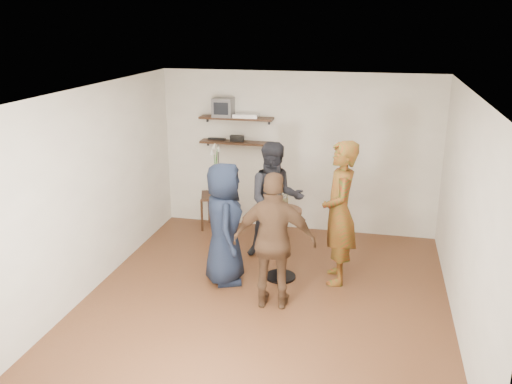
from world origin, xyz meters
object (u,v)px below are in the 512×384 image
at_px(person_dark, 275,200).
at_px(person_plaid, 339,213).
at_px(drinks_table, 281,235).
at_px(side_table, 216,200).
at_px(dvd_deck, 246,116).
at_px(person_brown, 274,242).
at_px(person_navy, 224,224).
at_px(radio, 237,138).
at_px(crt_monitor, 223,107).

bearing_deg(person_dark, person_plaid, -49.28).
xyz_separation_m(drinks_table, person_plaid, (0.75, 0.11, 0.33)).
distance_m(side_table, person_plaid, 2.64).
bearing_deg(drinks_table, person_plaid, 8.22).
xyz_separation_m(dvd_deck, person_brown, (0.96, -2.52, -1.05)).
distance_m(side_table, person_navy, 1.99).
height_order(side_table, person_navy, person_navy).
height_order(dvd_deck, person_navy, dvd_deck).
bearing_deg(side_table, radio, 28.64).
xyz_separation_m(crt_monitor, person_navy, (0.57, -2.02, -1.20)).
bearing_deg(person_navy, dvd_deck, -13.90).
bearing_deg(side_table, crt_monitor, 59.93).
xyz_separation_m(person_plaid, person_brown, (-0.70, -0.86, -0.11)).
bearing_deg(crt_monitor, side_table, -120.07).
distance_m(crt_monitor, dvd_deck, 0.40).
bearing_deg(drinks_table, crt_monitor, 125.93).
height_order(dvd_deck, person_brown, dvd_deck).
xyz_separation_m(person_dark, person_navy, (-0.50, -0.97, -0.04)).
relative_size(person_dark, person_navy, 1.05).
height_order(drinks_table, person_navy, person_navy).
bearing_deg(crt_monitor, radio, 0.00).
height_order(crt_monitor, person_brown, crt_monitor).
bearing_deg(drinks_table, side_table, 130.95).
bearing_deg(radio, person_dark, -51.06).
xyz_separation_m(crt_monitor, drinks_table, (1.28, -1.77, -1.39)).
distance_m(dvd_deck, person_dark, 1.63).
relative_size(person_navy, person_brown, 0.97).
xyz_separation_m(radio, person_dark, (0.85, -1.05, -0.66)).
height_order(dvd_deck, person_dark, dvd_deck).
relative_size(person_dark, person_brown, 1.01).
relative_size(dvd_deck, side_table, 0.65).
xyz_separation_m(person_navy, person_brown, (0.77, -0.50, 0.03)).
height_order(side_table, person_brown, person_brown).
distance_m(dvd_deck, person_brown, 2.90).
relative_size(dvd_deck, person_brown, 0.24).
distance_m(person_plaid, person_brown, 1.11).
xyz_separation_m(person_dark, person_brown, (0.27, -1.48, -0.01)).
xyz_separation_m(drinks_table, person_brown, (0.05, -0.75, 0.22)).
bearing_deg(person_navy, radio, -9.47).
height_order(crt_monitor, person_dark, crt_monitor).
bearing_deg(radio, person_navy, -80.16).
bearing_deg(person_navy, person_brown, -142.64).
height_order(person_dark, person_navy, person_dark).
distance_m(drinks_table, person_dark, 0.79).
bearing_deg(person_plaid, radio, -140.75).
bearing_deg(person_brown, person_plaid, -132.90).
bearing_deg(person_dark, dvd_deck, 106.49).
bearing_deg(person_plaid, person_brown, -47.10).
distance_m(drinks_table, person_brown, 0.79).
bearing_deg(person_plaid, drinks_table, -90.00).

